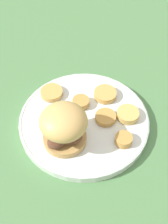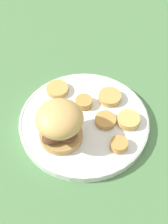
{
  "view_description": "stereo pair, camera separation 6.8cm",
  "coord_description": "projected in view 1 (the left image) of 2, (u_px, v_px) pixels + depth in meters",
  "views": [
    {
      "loc": [
        0.34,
        0.25,
        0.58
      ],
      "look_at": [
        0.0,
        0.0,
        0.05
      ],
      "focal_mm": 50.0,
      "sensor_mm": 36.0,
      "label": 1
    },
    {
      "loc": [
        0.3,
        0.3,
        0.58
      ],
      "look_at": [
        0.0,
        0.0,
        0.05
      ],
      "focal_mm": 50.0,
      "sensor_mm": 36.0,
      "label": 2
    }
  ],
  "objects": [
    {
      "name": "dinner_plate",
      "position": [
        84.0,
        121.0,
        0.71
      ],
      "size": [
        0.29,
        0.29,
        0.02
      ],
      "color": "silver",
      "rests_on": "ground_plane"
    },
    {
      "name": "potato_round_0",
      "position": [
        106.0,
        117.0,
        0.69
      ],
      "size": [
        0.05,
        0.05,
        0.01
      ],
      "primitive_type": "cylinder",
      "color": "#BC8942",
      "rests_on": "dinner_plate"
    },
    {
      "name": "sandwich",
      "position": [
        63.0,
        126.0,
        0.62
      ],
      "size": [
        0.1,
        0.1,
        0.09
      ],
      "color": "tan",
      "rests_on": "dinner_plate"
    },
    {
      "name": "potato_round_4",
      "position": [
        81.0,
        102.0,
        0.72
      ],
      "size": [
        0.04,
        0.04,
        0.02
      ],
      "primitive_type": "cylinder",
      "color": "#BC8942",
      "rests_on": "dinner_plate"
    },
    {
      "name": "potato_round_2",
      "position": [
        128.0,
        114.0,
        0.7
      ],
      "size": [
        0.05,
        0.05,
        0.01
      ],
      "primitive_type": "cylinder",
      "color": "tan",
      "rests_on": "dinner_plate"
    },
    {
      "name": "potato_round_1",
      "position": [
        105.0,
        94.0,
        0.74
      ],
      "size": [
        0.05,
        0.05,
        0.01
      ],
      "primitive_type": "cylinder",
      "color": "tan",
      "rests_on": "dinner_plate"
    },
    {
      "name": "potato_round_5",
      "position": [
        52.0,
        93.0,
        0.74
      ],
      "size": [
        0.05,
        0.05,
        0.01
      ],
      "primitive_type": "cylinder",
      "color": "tan",
      "rests_on": "dinner_plate"
    },
    {
      "name": "potato_round_3",
      "position": [
        124.0,
        138.0,
        0.66
      ],
      "size": [
        0.04,
        0.04,
        0.02
      ],
      "primitive_type": "cylinder",
      "color": "#BC8942",
      "rests_on": "dinner_plate"
    },
    {
      "name": "ground_plane",
      "position": [
        84.0,
        124.0,
        0.71
      ],
      "size": [
        4.0,
        4.0,
        0.0
      ],
      "primitive_type": "plane",
      "color": "#4C7A47"
    }
  ]
}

